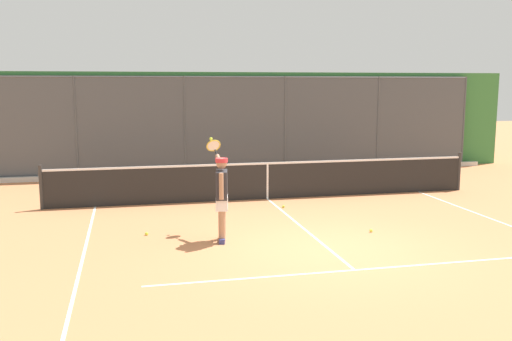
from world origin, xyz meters
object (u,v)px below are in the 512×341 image
Objects in this scene: tennis_player at (222,193)px; tennis_ball_near_baseline at (371,231)px; tennis_ball_near_net at (283,206)px; tennis_ball_by_sideline at (147,234)px.

tennis_player is 3.18m from tennis_ball_near_baseline.
tennis_ball_near_baseline is at bearing 113.65° from tennis_ball_near_net.
tennis_player is 28.70× the size of tennis_ball_near_baseline.
tennis_ball_near_baseline and tennis_ball_near_net have the same top height.
tennis_ball_by_sideline is at bearing -9.77° from tennis_ball_near_baseline.
tennis_ball_near_baseline is 2.81m from tennis_ball_near_net.
tennis_ball_near_net and tennis_ball_by_sideline have the same top height.
tennis_ball_near_net is at bearing -151.46° from tennis_ball_by_sideline.
tennis_ball_by_sideline is (3.32, 1.81, 0.00)m from tennis_ball_near_net.
tennis_player is at bearing -1.03° from tennis_ball_near_baseline.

